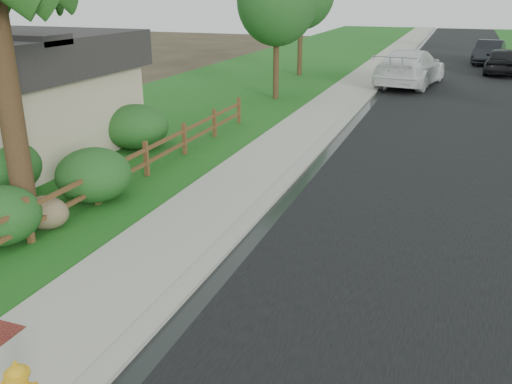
% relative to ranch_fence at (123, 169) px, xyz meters
% --- Properties ---
extents(ground, '(120.00, 120.00, 0.00)m').
position_rel_ranch_fence_xyz_m(ground, '(3.60, -6.40, -0.62)').
color(ground, '#362E1D').
extents(road, '(8.00, 90.00, 0.02)m').
position_rel_ranch_fence_xyz_m(road, '(8.20, 28.60, -0.61)').
color(road, black).
rests_on(road, ground).
extents(curb, '(0.40, 90.00, 0.12)m').
position_rel_ranch_fence_xyz_m(curb, '(4.00, 28.60, -0.56)').
color(curb, '#99988B').
rests_on(curb, ground).
extents(wet_gutter, '(0.50, 90.00, 0.00)m').
position_rel_ranch_fence_xyz_m(wet_gutter, '(4.35, 28.60, -0.60)').
color(wet_gutter, black).
rests_on(wet_gutter, road).
extents(sidewalk, '(2.20, 90.00, 0.10)m').
position_rel_ranch_fence_xyz_m(sidewalk, '(2.70, 28.60, -0.57)').
color(sidewalk, '#ADA996').
rests_on(sidewalk, ground).
extents(grass_strip, '(1.60, 90.00, 0.06)m').
position_rel_ranch_fence_xyz_m(grass_strip, '(0.80, 28.60, -0.59)').
color(grass_strip, '#1C5016').
rests_on(grass_strip, ground).
extents(lawn_near, '(9.00, 90.00, 0.04)m').
position_rel_ranch_fence_xyz_m(lawn_near, '(-4.40, 28.60, -0.60)').
color(lawn_near, '#1C5016').
rests_on(lawn_near, ground).
extents(ranch_fence, '(0.12, 16.92, 1.10)m').
position_rel_ranch_fence_xyz_m(ranch_fence, '(0.00, 0.00, 0.00)').
color(ranch_fence, '#52391B').
rests_on(ranch_fence, ground).
extents(white_suv, '(3.89, 7.38, 2.04)m').
position_rel_ranch_fence_xyz_m(white_suv, '(5.60, 20.67, 0.42)').
color(white_suv, white).
rests_on(white_suv, road).
extents(dark_car_mid, '(2.41, 5.18, 1.72)m').
position_rel_ranch_fence_xyz_m(dark_car_mid, '(10.80, 27.48, 0.26)').
color(dark_car_mid, black).
rests_on(dark_car_mid, road).
extents(dark_car_far, '(2.51, 5.31, 1.68)m').
position_rel_ranch_fence_xyz_m(dark_car_far, '(10.16, 32.86, 0.24)').
color(dark_car_far, black).
rests_on(dark_car_far, road).
extents(boulder, '(1.26, 1.01, 0.77)m').
position_rel_ranch_fence_xyz_m(boulder, '(-0.30, -2.75, -0.23)').
color(boulder, brown).
rests_on(boulder, ground).
extents(shrub_a, '(1.86, 1.86, 1.27)m').
position_rel_ranch_fence_xyz_m(shrub_a, '(-0.63, -3.71, 0.02)').
color(shrub_a, '#1F4418').
rests_on(shrub_a, ground).
extents(shrub_c, '(2.44, 2.44, 1.40)m').
position_rel_ranch_fence_xyz_m(shrub_c, '(-0.30, -0.88, 0.08)').
color(shrub_c, '#1F4418').
rests_on(shrub_c, ground).
extents(shrub_d, '(2.63, 2.63, 1.52)m').
position_rel_ranch_fence_xyz_m(shrub_d, '(-1.98, 3.85, 0.14)').
color(shrub_d, '#1F4418').
rests_on(shrub_d, ground).
extents(tree_near_left, '(3.86, 3.86, 6.84)m').
position_rel_ranch_fence_xyz_m(tree_near_left, '(-0.30, 14.09, 4.09)').
color(tree_near_left, '#342115').
rests_on(tree_near_left, ground).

